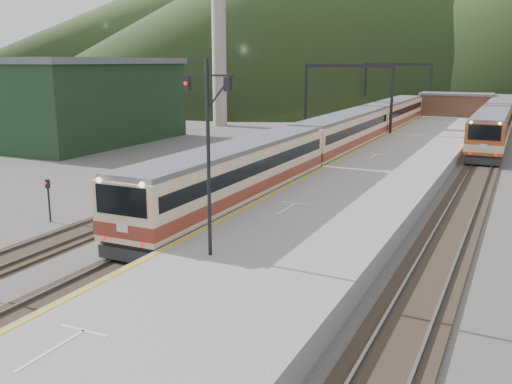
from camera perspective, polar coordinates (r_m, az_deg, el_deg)
The scene contains 15 objects.
track_main at distance 46.82m, azimuth 7.12°, elevation 2.78°, with size 2.60×200.00×0.23m.
track_far at distance 48.58m, azimuth 1.50°, elevation 3.25°, with size 2.60×200.00×0.23m.
track_second at distance 44.68m, azimuth 21.26°, elevation 1.50°, with size 2.60×200.00×0.23m.
platform at distance 43.43m, azimuth 13.33°, elevation 2.31°, with size 8.00×100.00×1.00m, color gray.
gantry_near at distance 61.34m, azimuth 9.17°, elevation 10.29°, with size 9.55×0.25×8.00m.
gantry_far at distance 85.61m, azimuth 13.95°, elevation 10.79°, with size 9.55×0.25×8.00m.
warehouse at distance 62.48m, azimuth -17.60°, elevation 8.74°, with size 14.50×20.50×8.60m.
smokestack at distance 75.47m, azimuth -3.77°, elevation 18.05°, with size 1.80×1.80×30.00m, color #9E998E.
station_shed at distance 82.49m, azimuth 19.37°, elevation 8.28°, with size 9.40×4.40×3.10m.
hill_d at distance 279.03m, azimuth -3.74°, elevation 16.88°, with size 200.00×200.00×55.00m, color #374E23.
main_train at distance 50.83m, azimuth 8.80°, elevation 5.80°, with size 3.00×61.49×3.66m.
second_train at distance 68.05m, azimuth 22.97°, elevation 6.68°, with size 2.94×40.03×3.59m.
signal_mast at distance 21.04m, azimuth -4.81°, elevation 5.31°, with size 2.19×0.41×7.36m.
short_signal_b at distance 43.20m, azimuth 1.05°, elevation 3.90°, with size 0.25×0.21×2.27m.
short_signal_c at distance 31.58m, azimuth -20.05°, elevation -0.26°, with size 0.23×0.17×2.27m.
Camera 1 is at (14.27, -3.84, 8.25)m, focal length 40.00 mm.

